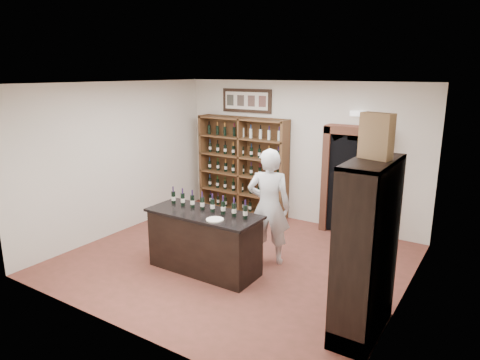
% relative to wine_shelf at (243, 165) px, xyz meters
% --- Properties ---
extents(floor, '(5.50, 5.50, 0.00)m').
position_rel_wine_shelf_xyz_m(floor, '(1.30, -2.33, -1.10)').
color(floor, brown).
rests_on(floor, ground).
extents(ceiling, '(5.50, 5.50, 0.00)m').
position_rel_wine_shelf_xyz_m(ceiling, '(1.30, -2.33, 1.90)').
color(ceiling, white).
rests_on(ceiling, wall_back).
extents(wall_back, '(5.50, 0.04, 3.00)m').
position_rel_wine_shelf_xyz_m(wall_back, '(1.30, 0.17, 0.40)').
color(wall_back, silver).
rests_on(wall_back, ground).
extents(wall_left, '(0.04, 5.00, 3.00)m').
position_rel_wine_shelf_xyz_m(wall_left, '(-1.45, -2.33, 0.40)').
color(wall_left, silver).
rests_on(wall_left, ground).
extents(wall_right, '(0.04, 5.00, 3.00)m').
position_rel_wine_shelf_xyz_m(wall_right, '(4.05, -2.33, 0.40)').
color(wall_right, silver).
rests_on(wall_right, ground).
extents(wine_shelf, '(2.20, 0.38, 2.20)m').
position_rel_wine_shelf_xyz_m(wine_shelf, '(0.00, 0.00, 0.00)').
color(wine_shelf, '#532F1C').
rests_on(wine_shelf, ground).
extents(framed_picture, '(1.25, 0.04, 0.52)m').
position_rel_wine_shelf_xyz_m(framed_picture, '(0.00, 0.14, 1.45)').
color(framed_picture, black).
rests_on(framed_picture, wall_back).
extents(arched_doorway, '(1.17, 0.35, 2.17)m').
position_rel_wine_shelf_xyz_m(arched_doorway, '(2.55, -0.00, 0.04)').
color(arched_doorway, black).
rests_on(arched_doorway, ground).
extents(emergency_light, '(0.30, 0.10, 0.10)m').
position_rel_wine_shelf_xyz_m(emergency_light, '(2.55, 0.09, 1.30)').
color(emergency_light, white).
rests_on(emergency_light, wall_back).
extents(tasting_counter, '(1.88, 0.78, 1.00)m').
position_rel_wine_shelf_xyz_m(tasting_counter, '(1.10, -2.93, -0.61)').
color(tasting_counter, black).
rests_on(tasting_counter, ground).
extents(counter_bottle_0, '(0.07, 0.07, 0.30)m').
position_rel_wine_shelf_xyz_m(counter_bottle_0, '(0.38, -2.83, 0.01)').
color(counter_bottle_0, black).
rests_on(counter_bottle_0, tasting_counter).
extents(counter_bottle_1, '(0.07, 0.07, 0.30)m').
position_rel_wine_shelf_xyz_m(counter_bottle_1, '(0.59, -2.83, 0.01)').
color(counter_bottle_1, black).
rests_on(counter_bottle_1, tasting_counter).
extents(counter_bottle_2, '(0.07, 0.07, 0.30)m').
position_rel_wine_shelf_xyz_m(counter_bottle_2, '(0.79, -2.83, 0.01)').
color(counter_bottle_2, black).
rests_on(counter_bottle_2, tasting_counter).
extents(counter_bottle_3, '(0.07, 0.07, 0.30)m').
position_rel_wine_shelf_xyz_m(counter_bottle_3, '(1.00, -2.83, 0.01)').
color(counter_bottle_3, black).
rests_on(counter_bottle_3, tasting_counter).
extents(counter_bottle_4, '(0.07, 0.07, 0.30)m').
position_rel_wine_shelf_xyz_m(counter_bottle_4, '(1.20, -2.83, 0.01)').
color(counter_bottle_4, black).
rests_on(counter_bottle_4, tasting_counter).
extents(counter_bottle_5, '(0.07, 0.07, 0.30)m').
position_rel_wine_shelf_xyz_m(counter_bottle_5, '(1.41, -2.83, 0.01)').
color(counter_bottle_5, black).
rests_on(counter_bottle_5, tasting_counter).
extents(counter_bottle_6, '(0.07, 0.07, 0.30)m').
position_rel_wine_shelf_xyz_m(counter_bottle_6, '(1.61, -2.83, 0.01)').
color(counter_bottle_6, black).
rests_on(counter_bottle_6, tasting_counter).
extents(counter_bottle_7, '(0.07, 0.07, 0.30)m').
position_rel_wine_shelf_xyz_m(counter_bottle_7, '(1.82, -2.83, 0.01)').
color(counter_bottle_7, black).
rests_on(counter_bottle_7, tasting_counter).
extents(side_cabinet, '(0.48, 1.20, 2.20)m').
position_rel_wine_shelf_xyz_m(side_cabinet, '(3.82, -3.23, -0.35)').
color(side_cabinet, black).
rests_on(side_cabinet, ground).
extents(shopkeeper, '(0.85, 0.71, 1.98)m').
position_rel_wine_shelf_xyz_m(shopkeeper, '(1.82, -2.08, -0.11)').
color(shopkeeper, silver).
rests_on(shopkeeper, ground).
extents(plate, '(0.27, 0.27, 0.02)m').
position_rel_wine_shelf_xyz_m(plate, '(1.48, -3.14, -0.09)').
color(plate, silver).
rests_on(plate, tasting_counter).
extents(wine_crate, '(0.40, 0.25, 0.53)m').
position_rel_wine_shelf_xyz_m(wine_crate, '(3.78, -3.16, 1.37)').
color(wine_crate, tan).
rests_on(wine_crate, side_cabinet).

